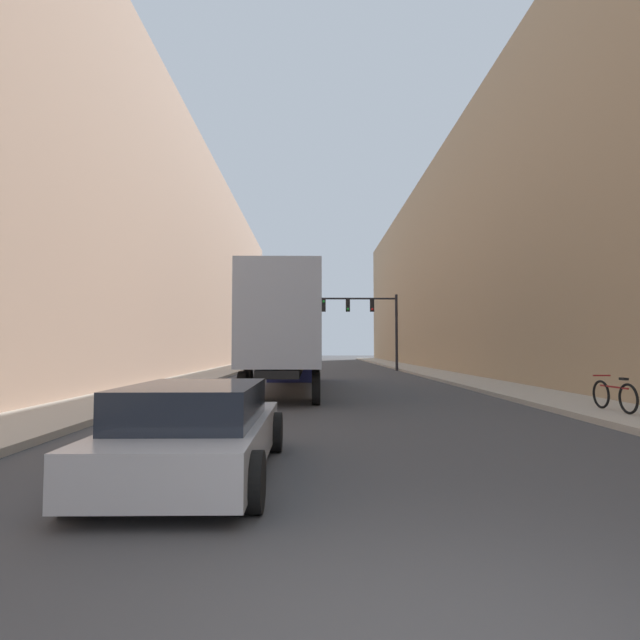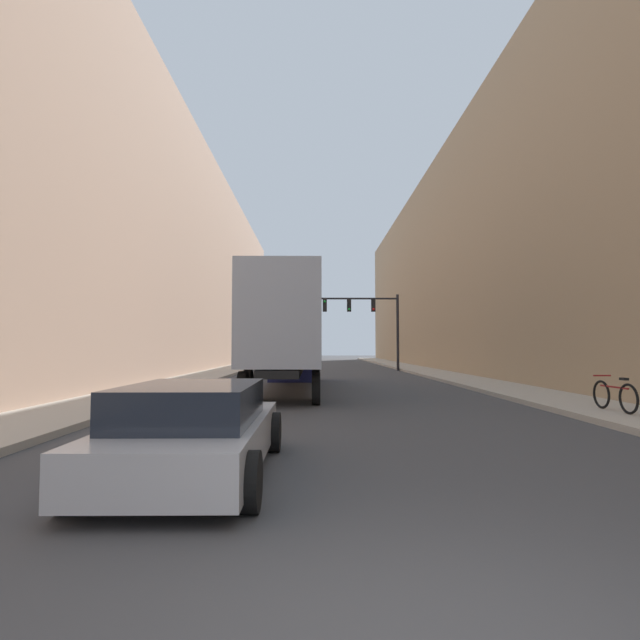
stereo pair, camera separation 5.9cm
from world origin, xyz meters
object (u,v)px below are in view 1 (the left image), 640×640
semi_truck (288,330)px  traffic_signal_gantry (368,315)px  sedan_car (197,431)px  parked_bicycle (614,396)px

semi_truck → traffic_signal_gantry: bearing=72.8°
semi_truck → traffic_signal_gantry: 17.12m
sedan_car → parked_bicycle: sedan_car is taller
traffic_signal_gantry → parked_bicycle: 24.65m
sedan_car → traffic_signal_gantry: (5.59, 29.57, 3.44)m
semi_truck → parked_bicycle: (8.37, -7.89, -1.86)m
parked_bicycle → semi_truck: bearing=136.7°
traffic_signal_gantry → parked_bicycle: (3.33, -24.17, -3.50)m
traffic_signal_gantry → parked_bicycle: size_ratio=3.95×
semi_truck → parked_bicycle: 11.65m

